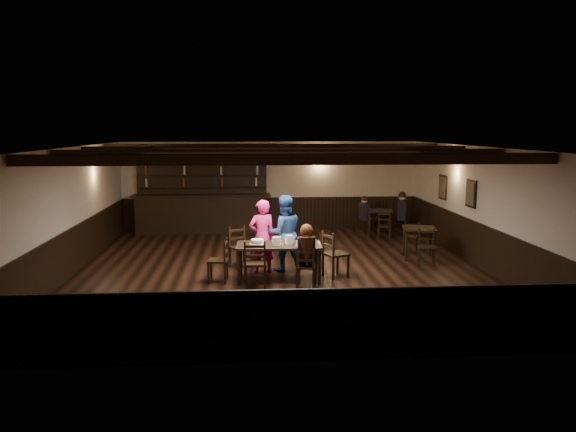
{
  "coord_description": "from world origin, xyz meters",
  "views": [
    {
      "loc": [
        -0.71,
        -12.11,
        3.1
      ],
      "look_at": [
        0.18,
        0.2,
        1.17
      ],
      "focal_mm": 35.0,
      "sensor_mm": 36.0,
      "label": 1
    }
  ],
  "objects": [
    {
      "name": "man_blue",
      "position": [
        0.07,
        -0.11,
        0.84
      ],
      "size": [
        0.9,
        0.75,
        1.67
      ],
      "primitive_type": "imported",
      "rotation": [
        0.0,
        0.0,
        3.3
      ],
      "color": "navy",
      "rests_on": "ground"
    },
    {
      "name": "room_shell",
      "position": [
        0.01,
        0.04,
        1.75
      ],
      "size": [
        9.02,
        10.02,
        2.71
      ],
      "color": "beige",
      "rests_on": "ground"
    },
    {
      "name": "woman_pink",
      "position": [
        -0.41,
        -0.25,
        0.8
      ],
      "size": [
        0.66,
        0.52,
        1.59
      ],
      "primitive_type": "imported",
      "rotation": [
        0.0,
        0.0,
        3.4
      ],
      "color": "#FF218D",
      "rests_on": "ground"
    },
    {
      "name": "back_table_b",
      "position": [
        3.11,
        3.76,
        0.64
      ],
      "size": [
        0.86,
        0.86,
        0.75
      ],
      "color": "black",
      "rests_on": "ground"
    },
    {
      "name": "chair_end_left",
      "position": [
        -1.26,
        -0.92,
        0.52
      ],
      "size": [
        0.43,
        0.45,
        0.88
      ],
      "color": "black",
      "rests_on": "ground"
    },
    {
      "name": "chair_far_pushed",
      "position": [
        -0.92,
        0.29,
        0.54
      ],
      "size": [
        0.58,
        0.57,
        0.92
      ],
      "color": "black",
      "rests_on": "ground"
    },
    {
      "name": "chair_near_left",
      "position": [
        -0.58,
        -1.46,
        0.56
      ],
      "size": [
        0.46,
        0.44,
        0.95
      ],
      "color": "black",
      "rests_on": "ground"
    },
    {
      "name": "bg_patron_right",
      "position": [
        3.75,
        3.7,
        0.88
      ],
      "size": [
        0.35,
        0.45,
        0.82
      ],
      "color": "black",
      "rests_on": "ground"
    },
    {
      "name": "seated_person",
      "position": [
        0.43,
        -1.42,
        0.83
      ],
      "size": [
        0.34,
        0.51,
        0.82
      ],
      "color": "black",
      "rests_on": "ground"
    },
    {
      "name": "plate_stack_b",
      "position": [
        0.12,
        -0.86,
        0.84
      ],
      "size": [
        0.16,
        0.16,
        0.18
      ],
      "primitive_type": "cylinder",
      "color": "white",
      "rests_on": "dining_table"
    },
    {
      "name": "menu_red",
      "position": [
        0.4,
        -1.01,
        0.75
      ],
      "size": [
        0.37,
        0.32,
        0.0
      ],
      "primitive_type": "cube",
      "rotation": [
        0.0,
        0.0,
        0.39
      ],
      "color": "maroon",
      "rests_on": "dining_table"
    },
    {
      "name": "dining_table",
      "position": [
        -0.08,
        -0.87,
        0.68
      ],
      "size": [
        1.75,
        0.92,
        0.75
      ],
      "color": "black",
      "rests_on": "ground"
    },
    {
      "name": "back_table_a",
      "position": [
        3.37,
        0.82,
        0.65
      ],
      "size": [
        0.9,
        0.9,
        0.75
      ],
      "color": "black",
      "rests_on": "ground"
    },
    {
      "name": "tea_light",
      "position": [
        -0.04,
        -0.73,
        0.78
      ],
      "size": [
        0.05,
        0.05,
        0.06
      ],
      "color": "#A5A8AD",
      "rests_on": "dining_table"
    },
    {
      "name": "plate_stack_a",
      "position": [
        -0.13,
        -0.95,
        0.84
      ],
      "size": [
        0.18,
        0.18,
        0.17
      ],
      "primitive_type": "cylinder",
      "color": "white",
      "rests_on": "dining_table"
    },
    {
      "name": "menu_blue",
      "position": [
        0.49,
        -0.76,
        0.75
      ],
      "size": [
        0.37,
        0.32,
        0.0
      ],
      "primitive_type": "cube",
      "rotation": [
        0.0,
        0.0,
        -0.43
      ],
      "color": "#102450",
      "rests_on": "dining_table"
    },
    {
      "name": "ground",
      "position": [
        0.0,
        0.0,
        0.0
      ],
      "size": [
        10.0,
        10.0,
        0.0
      ],
      "primitive_type": "plane",
      "color": "black",
      "rests_on": "ground"
    },
    {
      "name": "cake",
      "position": [
        -0.52,
        -0.84,
        0.8
      ],
      "size": [
        0.33,
        0.33,
        0.1
      ],
      "color": "white",
      "rests_on": "dining_table"
    },
    {
      "name": "salt_shaker",
      "position": [
        0.28,
        -0.93,
        0.79
      ],
      "size": [
        0.03,
        0.03,
        0.08
      ],
      "primitive_type": "cylinder",
      "color": "silver",
      "rests_on": "dining_table"
    },
    {
      "name": "pepper_shaker",
      "position": [
        0.39,
        -0.93,
        0.8
      ],
      "size": [
        0.04,
        0.04,
        0.1
      ],
      "primitive_type": "cylinder",
      "color": "#A5A8AD",
      "rests_on": "dining_table"
    },
    {
      "name": "drink_glass",
      "position": [
        0.21,
        -0.79,
        0.81
      ],
      "size": [
        0.08,
        0.08,
        0.12
      ],
      "primitive_type": "cylinder",
      "color": "silver",
      "rests_on": "dining_table"
    },
    {
      "name": "chair_end_right",
      "position": [
        1.04,
        -0.76,
        0.58
      ],
      "size": [
        0.59,
        0.6,
        0.99
      ],
      "color": "black",
      "rests_on": "ground"
    },
    {
      "name": "bar_counter",
      "position": [
        -2.08,
        4.72,
        0.73
      ],
      "size": [
        4.08,
        0.7,
        2.2
      ],
      "color": "black",
      "rests_on": "ground"
    },
    {
      "name": "bg_patron_left",
      "position": [
        2.65,
        3.77,
        0.81
      ],
      "size": [
        0.23,
        0.35,
        0.7
      ],
      "color": "black",
      "rests_on": "ground"
    },
    {
      "name": "chair_near_right",
      "position": [
        0.41,
        -1.47,
        0.47
      ],
      "size": [
        0.45,
        0.43,
        0.8
      ],
      "color": "black",
      "rests_on": "ground"
    }
  ]
}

